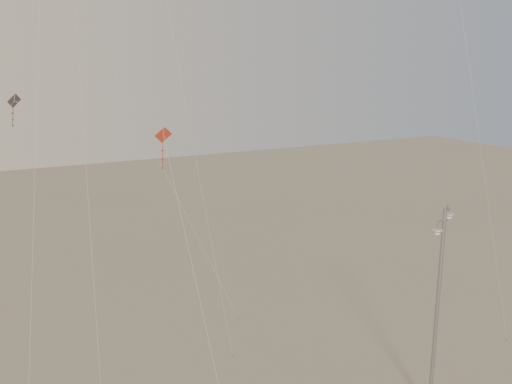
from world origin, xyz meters
TOP-DOWN VIEW (x-y plane):
  - street_lamp at (7.38, 2.17)m, footprint 1.51×0.86m
  - kite_1 at (-6.98, 8.48)m, footprint 1.64×6.59m
  - kite_3 at (-4.51, 3.98)m, footprint 1.61×10.92m
  - kite_4 at (14.63, 8.92)m, footprint 3.24×4.10m

SIDE VIEW (x-z plane):
  - street_lamp at x=7.38m, z-range 0.33..10.30m
  - kite_3 at x=-4.51m, z-range 3.52..17.26m
  - kite_1 at x=-6.98m, z-range 6.00..28.58m
  - kite_4 at x=14.63m, z-range 6.05..30.80m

